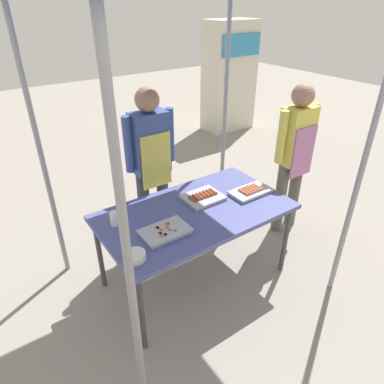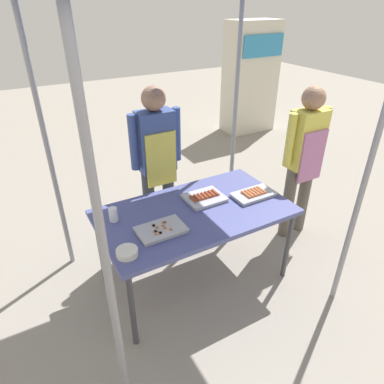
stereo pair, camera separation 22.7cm
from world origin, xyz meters
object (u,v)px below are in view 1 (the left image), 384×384
(drink_cup_near_edge, at_px, (114,219))
(neighbor_stall_left, at_px, (229,77))
(customer_nearby, at_px, (295,149))
(condiment_bowl, at_px, (135,256))
(tray_grilled_sausages, at_px, (203,197))
(vendor_woman, at_px, (151,157))
(tray_meat_skewers, at_px, (165,231))
(stall_table, at_px, (195,215))
(tray_pork_links, at_px, (251,191))

(drink_cup_near_edge, distance_m, neighbor_stall_left, 4.61)
(customer_nearby, bearing_deg, condiment_bowl, -169.65)
(tray_grilled_sausages, bearing_deg, vendor_woman, 105.28)
(tray_grilled_sausages, height_order, tray_meat_skewers, tray_grilled_sausages)
(stall_table, xyz_separation_m, tray_meat_skewers, (-0.37, -0.13, 0.07))
(vendor_woman, relative_size, neighbor_stall_left, 0.83)
(condiment_bowl, bearing_deg, tray_pork_links, 9.38)
(tray_pork_links, distance_m, customer_nearby, 0.77)
(neighbor_stall_left, bearing_deg, condiment_bowl, -137.42)
(stall_table, xyz_separation_m, tray_pork_links, (0.57, -0.06, 0.07))
(condiment_bowl, relative_size, vendor_woman, 0.09)
(tray_meat_skewers, bearing_deg, condiment_bowl, -157.41)
(tray_grilled_sausages, bearing_deg, condiment_bowl, -156.27)
(stall_table, bearing_deg, tray_pork_links, -5.75)
(stall_table, height_order, tray_pork_links, tray_pork_links)
(condiment_bowl, relative_size, customer_nearby, 0.09)
(vendor_woman, relative_size, customer_nearby, 1.02)
(customer_nearby, xyz_separation_m, neighbor_stall_left, (1.64, 2.98, 0.03))
(stall_table, height_order, tray_meat_skewers, tray_meat_skewers)
(tray_meat_skewers, relative_size, vendor_woman, 0.22)
(tray_grilled_sausages, xyz_separation_m, customer_nearby, (1.15, -0.01, 0.18))
(stall_table, bearing_deg, customer_nearby, 4.33)
(tray_meat_skewers, bearing_deg, tray_grilled_sausages, 24.41)
(tray_pork_links, bearing_deg, vendor_woman, 126.84)
(stall_table, distance_m, customer_nearby, 1.33)
(condiment_bowl, xyz_separation_m, customer_nearby, (2.00, 0.37, 0.18))
(neighbor_stall_left, bearing_deg, tray_pork_links, -127.16)
(tray_meat_skewers, xyz_separation_m, vendor_woman, (0.36, 0.85, 0.20))
(drink_cup_near_edge, distance_m, vendor_woman, 0.84)
(tray_grilled_sausages, bearing_deg, stall_table, -145.70)
(customer_nearby, bearing_deg, tray_grilled_sausages, 179.61)
(customer_nearby, bearing_deg, tray_meat_skewers, -172.11)
(neighbor_stall_left, bearing_deg, customer_nearby, -118.84)
(stall_table, relative_size, tray_meat_skewers, 4.37)
(condiment_bowl, height_order, vendor_woman, vendor_woman)
(stall_table, distance_m, condiment_bowl, 0.75)
(condiment_bowl, bearing_deg, tray_grilled_sausages, 23.73)
(stall_table, xyz_separation_m, tray_grilled_sausages, (0.16, 0.11, 0.07))
(condiment_bowl, bearing_deg, vendor_woman, 55.35)
(tray_meat_skewers, bearing_deg, neighbor_stall_left, 44.04)
(tray_meat_skewers, relative_size, neighbor_stall_left, 0.19)
(stall_table, bearing_deg, condiment_bowl, -158.96)
(condiment_bowl, distance_m, customer_nearby, 2.04)
(condiment_bowl, xyz_separation_m, drink_cup_near_edge, (0.05, 0.45, 0.03))
(tray_meat_skewers, height_order, neighbor_stall_left, neighbor_stall_left)
(tray_grilled_sausages, relative_size, tray_meat_skewers, 0.92)
(tray_meat_skewers, distance_m, neighbor_stall_left, 4.62)
(tray_grilled_sausages, xyz_separation_m, tray_meat_skewers, (-0.53, -0.24, -0.00))
(tray_grilled_sausages, height_order, customer_nearby, customer_nearby)
(tray_grilled_sausages, distance_m, tray_meat_skewers, 0.58)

